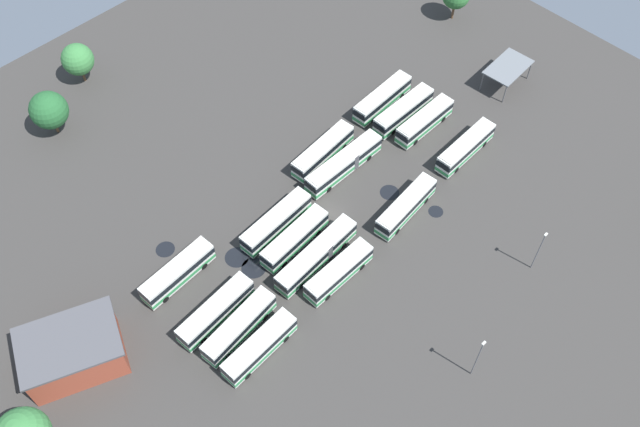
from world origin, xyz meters
The scene contains 27 objects.
ground_plane centered at (0.00, 0.00, 0.00)m, with size 123.31×123.31×0.00m, color #383533.
bus_row0_slot0 centered at (-21.42, -9.49, 1.80)m, with size 11.94×3.15×3.40m.
bus_row0_slot1 centered at (-21.75, -5.26, 1.80)m, with size 11.85×2.67×3.40m.
bus_row0_slot2 centered at (-22.42, -1.41, 1.80)m, with size 11.22×2.70×3.40m.
bus_row0_slot4 centered at (-22.67, 6.57, 1.80)m, with size 11.73×2.93×3.40m.
bus_row1_slot0 centered at (-6.62, -8.21, 1.80)m, with size 12.02×3.55×3.40m.
bus_row1_slot1 centered at (-7.16, -4.26, 1.80)m, with size 14.11×2.62×3.40m.
bus_row1_slot4 centered at (-7.71, 7.58, 1.80)m, with size 11.77×3.65×3.40m.
bus_row2_slot1 centered at (7.37, -3.48, 1.80)m, with size 12.15×3.31×3.40m.
bus_row2_slot2 centered at (7.46, 0.42, 1.80)m, with size 11.53×3.34×3.40m.
bus_row2_slot3 centered at (7.21, 4.50, 1.80)m, with size 14.23×3.44×3.40m.
bus_row2_slot4 centered at (6.96, 8.48, 1.80)m, with size 10.94×2.67×3.40m.
bus_row3_slot0 centered at (22.41, -6.60, 1.80)m, with size 11.41×3.24×3.40m.
bus_row3_slot2 centered at (22.51, 1.48, 1.80)m, with size 11.86×3.47×3.40m.
bus_row3_slot3 centered at (21.78, 5.25, 1.80)m, with size 11.68×3.79×3.40m.
bus_row3_slot4 centered at (21.82, 9.21, 1.80)m, with size 11.12×3.09×3.40m.
depot_building centered at (38.80, -5.99, 2.84)m, with size 14.50×12.55×5.63m.
maintenance_shelter centered at (-39.87, 1.43, 3.64)m, with size 8.42×5.51×3.87m.
lamp_post_mid_lot centered at (-13.18, 25.86, 4.46)m, with size 0.56×0.28×8.10m.
lamp_post_far_corner centered at (5.00, 29.71, 4.77)m, with size 0.56×0.28×8.71m.
tree_north_edge centered at (9.70, -48.78, 4.59)m, with size 5.29×5.29×7.24m.
tree_west_edge centered at (19.32, -41.85, 4.78)m, with size 5.94×5.94×7.76m.
puddle_front_lane centered at (14.03, -0.90, 0.00)m, with size 3.45×3.45×0.01m, color black.
puddle_centre_drain centered at (-11.21, 10.53, 0.00)m, with size 2.20×2.20×0.01m, color black.
puddle_near_shelter centered at (14.57, -3.83, 0.00)m, with size 3.39×3.39×0.01m, color black.
puddle_between_rows centered at (20.85, -11.90, 0.00)m, with size 2.70×2.70×0.01m, color black.
puddle_back_corner centered at (-9.04, 3.43, 0.00)m, with size 2.91×2.91×0.01m, color black.
Camera 1 is at (43.15, 41.58, 82.29)m, focal length 39.35 mm.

